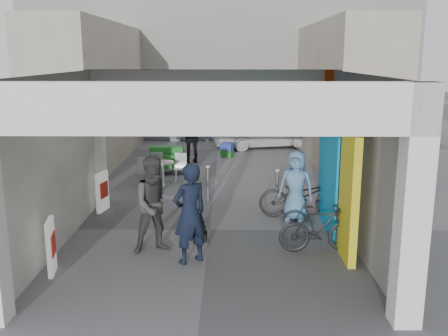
{
  "coord_description": "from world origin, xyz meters",
  "views": [
    {
      "loc": [
        0.43,
        -10.67,
        3.83
      ],
      "look_at": [
        0.32,
        1.0,
        1.21
      ],
      "focal_mm": 40.0,
      "sensor_mm": 36.0,
      "label": 1
    }
  ],
  "objects_px": {
    "border_collie": "(199,230)",
    "white_van": "(263,130)",
    "bicycle_front": "(302,196)",
    "bicycle_rear": "(319,229)",
    "man_back_turned": "(156,205)",
    "man_elderly": "(296,186)",
    "man_crates": "(192,137)",
    "man_with_dog": "(190,214)",
    "produce_stand": "(167,163)",
    "cafe_set": "(161,173)"
  },
  "relations": [
    {
      "from": "border_collie",
      "to": "white_van",
      "type": "relative_size",
      "value": 0.16
    },
    {
      "from": "bicycle_front",
      "to": "bicycle_rear",
      "type": "height_order",
      "value": "bicycle_front"
    },
    {
      "from": "bicycle_rear",
      "to": "white_van",
      "type": "distance_m",
      "value": 11.75
    },
    {
      "from": "man_back_turned",
      "to": "man_elderly",
      "type": "distance_m",
      "value": 3.63
    },
    {
      "from": "man_back_turned",
      "to": "man_crates",
      "type": "relative_size",
      "value": 1.01
    },
    {
      "from": "bicycle_front",
      "to": "bicycle_rear",
      "type": "relative_size",
      "value": 1.28
    },
    {
      "from": "white_van",
      "to": "bicycle_rear",
      "type": "bearing_deg",
      "value": 167.68
    },
    {
      "from": "man_with_dog",
      "to": "bicycle_rear",
      "type": "height_order",
      "value": "man_with_dog"
    },
    {
      "from": "bicycle_front",
      "to": "man_elderly",
      "type": "bearing_deg",
      "value": 140.52
    },
    {
      "from": "man_with_dog",
      "to": "man_back_turned",
      "type": "relative_size",
      "value": 0.99
    },
    {
      "from": "white_van",
      "to": "man_elderly",
      "type": "bearing_deg",
      "value": 166.75
    },
    {
      "from": "man_with_dog",
      "to": "bicycle_front",
      "type": "relative_size",
      "value": 0.93
    },
    {
      "from": "man_back_turned",
      "to": "white_van",
      "type": "bearing_deg",
      "value": 54.49
    },
    {
      "from": "man_with_dog",
      "to": "bicycle_front",
      "type": "distance_m",
      "value": 3.72
    },
    {
      "from": "produce_stand",
      "to": "man_elderly",
      "type": "height_order",
      "value": "man_elderly"
    },
    {
      "from": "bicycle_front",
      "to": "produce_stand",
      "type": "bearing_deg",
      "value": 41.86
    },
    {
      "from": "produce_stand",
      "to": "man_crates",
      "type": "distance_m",
      "value": 1.95
    },
    {
      "from": "man_with_dog",
      "to": "man_crates",
      "type": "bearing_deg",
      "value": -121.11
    },
    {
      "from": "cafe_set",
      "to": "bicycle_front",
      "type": "height_order",
      "value": "bicycle_front"
    },
    {
      "from": "man_crates",
      "to": "cafe_set",
      "type": "bearing_deg",
      "value": 61.74
    },
    {
      "from": "produce_stand",
      "to": "white_van",
      "type": "bearing_deg",
      "value": 39.34
    },
    {
      "from": "man_with_dog",
      "to": "cafe_set",
      "type": "bearing_deg",
      "value": -112.25
    },
    {
      "from": "man_back_turned",
      "to": "white_van",
      "type": "distance_m",
      "value": 12.1
    },
    {
      "from": "border_collie",
      "to": "bicycle_front",
      "type": "xyz_separation_m",
      "value": [
        2.39,
        1.68,
        0.28
      ]
    },
    {
      "from": "cafe_set",
      "to": "man_crates",
      "type": "height_order",
      "value": "man_crates"
    },
    {
      "from": "man_elderly",
      "to": "white_van",
      "type": "xyz_separation_m",
      "value": [
        -0.12,
        9.75,
        -0.11
      ]
    },
    {
      "from": "cafe_set",
      "to": "man_elderly",
      "type": "relative_size",
      "value": 0.85
    },
    {
      "from": "produce_stand",
      "to": "man_back_turned",
      "type": "distance_m",
      "value": 6.88
    },
    {
      "from": "border_collie",
      "to": "man_elderly",
      "type": "distance_m",
      "value": 2.73
    },
    {
      "from": "cafe_set",
      "to": "man_crates",
      "type": "relative_size",
      "value": 0.74
    },
    {
      "from": "man_elderly",
      "to": "bicycle_front",
      "type": "relative_size",
      "value": 0.82
    },
    {
      "from": "man_elderly",
      "to": "bicycle_rear",
      "type": "relative_size",
      "value": 1.04
    },
    {
      "from": "man_elderly",
      "to": "white_van",
      "type": "distance_m",
      "value": 9.75
    },
    {
      "from": "man_back_turned",
      "to": "man_elderly",
      "type": "xyz_separation_m",
      "value": [
        3.02,
        2.0,
        -0.13
      ]
    },
    {
      "from": "man_elderly",
      "to": "man_crates",
      "type": "height_order",
      "value": "man_crates"
    },
    {
      "from": "white_van",
      "to": "border_collie",
      "type": "bearing_deg",
      "value": 155.48
    },
    {
      "from": "man_elderly",
      "to": "border_collie",
      "type": "bearing_deg",
      "value": -127.24
    },
    {
      "from": "man_back_turned",
      "to": "cafe_set",
      "type": "bearing_deg",
      "value": 75.23
    },
    {
      "from": "bicycle_front",
      "to": "white_van",
      "type": "relative_size",
      "value": 0.48
    },
    {
      "from": "man_elderly",
      "to": "bicycle_front",
      "type": "bearing_deg",
      "value": 67.32
    },
    {
      "from": "man_with_dog",
      "to": "man_back_turned",
      "type": "bearing_deg",
      "value": -71.94
    },
    {
      "from": "cafe_set",
      "to": "white_van",
      "type": "bearing_deg",
      "value": 60.0
    },
    {
      "from": "produce_stand",
      "to": "man_elderly",
      "type": "relative_size",
      "value": 0.79
    },
    {
      "from": "man_back_turned",
      "to": "man_elderly",
      "type": "height_order",
      "value": "man_back_turned"
    },
    {
      "from": "border_collie",
      "to": "man_crates",
      "type": "xyz_separation_m",
      "value": [
        -0.71,
        8.01,
        0.69
      ]
    },
    {
      "from": "border_collie",
      "to": "man_elderly",
      "type": "relative_size",
      "value": 0.4
    },
    {
      "from": "man_with_dog",
      "to": "border_collie",
      "type": "bearing_deg",
      "value": -130.26
    },
    {
      "from": "bicycle_front",
      "to": "man_back_turned",
      "type": "bearing_deg",
      "value": 126.59
    },
    {
      "from": "bicycle_front",
      "to": "man_with_dog",
      "type": "bearing_deg",
      "value": 139.79
    },
    {
      "from": "man_elderly",
      "to": "man_crates",
      "type": "distance_m",
      "value": 7.15
    }
  ]
}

